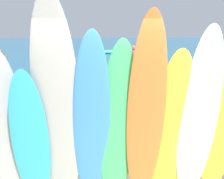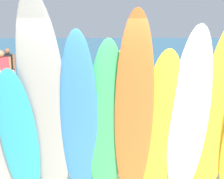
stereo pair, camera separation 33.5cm
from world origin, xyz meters
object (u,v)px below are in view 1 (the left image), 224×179
surfboard_grey_1 (4,134)px  beachgoer_strolling (0,67)px  surfboard_rack (125,152)px  surfboard_blue_4 (92,126)px  surfboard_white_8 (199,121)px  beachgoer_photographing (68,72)px  surfboard_green_5 (118,128)px  distant_boat (111,52)px  beachgoer_by_water (133,61)px  surfboard_orange_6 (146,117)px  surfboard_teal_2 (31,144)px  surfboard_yellow_7 (172,130)px  surfboard_grey_3 (57,113)px

surfboard_grey_1 → beachgoer_strolling: bearing=102.0°
surfboard_rack → surfboard_blue_4: bearing=-131.9°
surfboard_white_8 → beachgoer_photographing: 6.06m
surfboard_white_8 → surfboard_blue_4: bearing=-179.1°
surfboard_green_5 → distant_boat: size_ratio=0.57×
surfboard_blue_4 → beachgoer_by_water: size_ratio=1.56×
surfboard_blue_4 → surfboard_orange_6: surfboard_orange_6 is taller
surfboard_grey_1 → beachgoer_photographing: (0.44, 5.65, -0.15)m
surfboard_orange_6 → beachgoer_by_water: surfboard_orange_6 is taller
surfboard_grey_1 → surfboard_rack: bearing=11.8°
surfboard_teal_2 → beachgoer_strolling: (-2.45, 7.38, -0.08)m
beachgoer_strolling → beachgoer_by_water: (5.10, 1.45, 0.00)m
surfboard_teal_2 → surfboard_yellow_7: bearing=1.6°
surfboard_blue_4 → surfboard_yellow_7: surfboard_blue_4 is taller
surfboard_grey_1 → surfboard_white_8: bearing=-5.6°
surfboard_rack → beachgoer_photographing: (-1.14, 5.19, 0.36)m
surfboard_grey_1 → distant_boat: (3.03, 21.14, -0.95)m
surfboard_grey_1 → surfboard_white_8: (2.46, -0.06, 0.13)m
surfboard_teal_2 → beachgoer_by_water: bearing=73.3°
surfboard_grey_1 → surfboard_grey_3: size_ratio=0.77×
surfboard_yellow_7 → beachgoer_photographing: (-1.69, 5.67, -0.14)m
surfboard_blue_4 → distant_boat: (1.94, 21.23, -1.06)m
surfboard_grey_1 → surfboard_grey_3: (0.68, -0.13, 0.30)m
surfboard_teal_2 → surfboard_grey_3: surfboard_grey_3 is taller
surfboard_grey_1 → surfboard_green_5: 1.42m
surfboard_rack → surfboard_yellow_7: surfboard_yellow_7 is taller
surfboard_orange_6 → surfboard_white_8: (0.70, 0.06, -0.08)m
surfboard_green_5 → surfboard_yellow_7: (0.71, 0.01, -0.06)m
surfboard_yellow_7 → beachgoer_by_water: 8.82m
surfboard_green_5 → distant_boat: 21.25m
surfboard_white_8 → surfboard_grey_3: bearing=-178.3°
surfboard_grey_3 → beachgoer_by_water: (2.30, 8.89, -0.49)m
surfboard_grey_3 → surfboard_green_5: (0.74, 0.10, -0.25)m
surfboard_teal_2 → surfboard_yellow_7: surfboard_yellow_7 is taller
surfboard_rack → distant_boat: surfboard_rack is taller
surfboard_teal_2 → beachgoer_strolling: surfboard_teal_2 is taller
surfboard_grey_3 → surfboard_blue_4: bearing=7.8°
surfboard_rack → distant_boat: (1.45, 20.68, -0.45)m
surfboard_grey_3 → surfboard_green_5: bearing=10.2°
surfboard_rack → beachgoer_photographing: 5.33m
surfboard_blue_4 → surfboard_white_8: surfboard_white_8 is taller
surfboard_teal_2 → surfboard_yellow_7: 1.80m
surfboard_teal_2 → beachgoer_by_water: 9.22m
surfboard_green_5 → beachgoer_by_water: size_ratio=1.48×
surfboard_blue_4 → beachgoer_strolling: (-3.20, 7.40, -0.29)m
surfboard_grey_3 → distant_boat: surfboard_grey_3 is taller
surfboard_white_8 → beachgoer_by_water: bearing=86.1°
surfboard_rack → beachgoer_strolling: bearing=118.3°
surfboard_white_8 → surfboard_green_5: bearing=178.0°
surfboard_rack → distant_boat: bearing=86.0°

